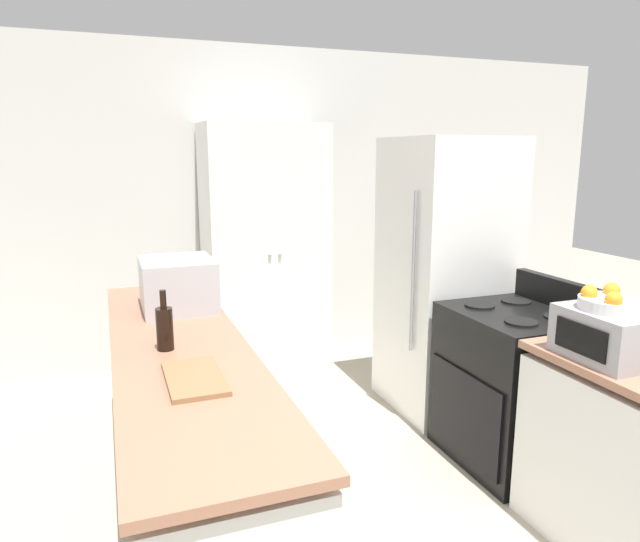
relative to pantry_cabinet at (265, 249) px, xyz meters
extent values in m
cube|color=silver|center=(-0.01, 0.33, 0.32)|extent=(7.00, 0.06, 2.60)
cube|color=silver|center=(-0.91, -1.85, -0.58)|extent=(0.58, 2.50, 0.81)
cube|color=#9E6B51|center=(-0.91, -1.85, -0.12)|extent=(0.60, 2.55, 0.04)
cube|color=silver|center=(0.89, -2.73, -0.58)|extent=(0.58, 0.76, 0.81)
cube|color=#9E6B51|center=(0.89, -2.73, -0.12)|extent=(0.60, 0.78, 0.04)
cube|color=white|center=(0.00, 0.00, 0.00)|extent=(0.95, 0.56, 1.97)
sphere|color=#B2B2B7|center=(-0.04, -0.29, 0.00)|extent=(0.03, 0.03, 0.03)
sphere|color=#B2B2B7|center=(0.04, -0.29, 0.00)|extent=(0.03, 0.03, 0.03)
cube|color=black|center=(0.91, -1.96, -0.54)|extent=(0.64, 0.74, 0.88)
cube|color=black|center=(0.59, -1.96, -0.65)|extent=(0.02, 0.65, 0.48)
cube|color=black|center=(1.20, -1.96, -0.02)|extent=(0.06, 0.70, 0.16)
cylinder|color=black|center=(0.79, -2.13, -0.10)|extent=(0.17, 0.17, 0.01)
cylinder|color=black|center=(0.79, -1.78, -0.10)|extent=(0.17, 0.17, 0.01)
cylinder|color=black|center=(1.04, -2.13, -0.10)|extent=(0.17, 0.17, 0.01)
cylinder|color=black|center=(1.04, -1.78, -0.10)|extent=(0.17, 0.17, 0.01)
cube|color=white|center=(0.94, -1.17, -0.06)|extent=(0.70, 0.76, 1.84)
cylinder|color=gray|center=(0.58, -1.38, 0.03)|extent=(0.02, 0.02, 1.01)
cube|color=#B2B2B7|center=(-0.84, -1.22, 0.04)|extent=(0.39, 0.45, 0.28)
cube|color=black|center=(-0.64, -1.25, 0.04)|extent=(0.01, 0.28, 0.21)
cylinder|color=black|center=(-0.98, -1.90, -0.01)|extent=(0.07, 0.07, 0.19)
cylinder|color=black|center=(-0.98, -1.90, 0.13)|extent=(0.03, 0.03, 0.08)
cube|color=#939399|center=(0.79, -2.68, 0.00)|extent=(0.33, 0.38, 0.21)
cube|color=black|center=(0.62, -2.68, 0.00)|extent=(0.01, 0.27, 0.13)
cylinder|color=silver|center=(0.78, -2.67, 0.14)|extent=(0.27, 0.27, 0.05)
sphere|color=orange|center=(0.85, -2.61, 0.18)|extent=(0.07, 0.07, 0.07)
sphere|color=orange|center=(0.72, -2.61, 0.18)|extent=(0.07, 0.07, 0.07)
sphere|color=orange|center=(0.72, -2.74, 0.18)|extent=(0.07, 0.07, 0.07)
cube|color=#8E6642|center=(-0.91, -2.30, -0.09)|extent=(0.21, 0.40, 0.02)
camera|label=1|loc=(-1.19, -4.41, 0.76)|focal=32.00mm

